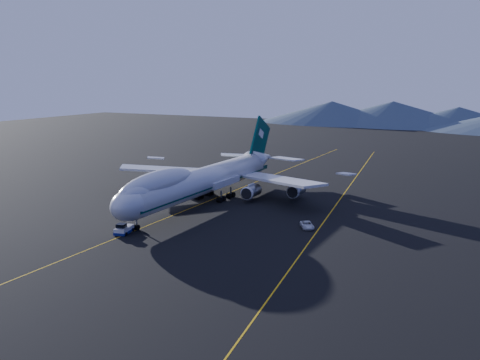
% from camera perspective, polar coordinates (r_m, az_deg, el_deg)
% --- Properties ---
extents(ground, '(500.00, 500.00, 0.00)m').
position_cam_1_polar(ground, '(131.94, -3.86, -2.45)').
color(ground, black).
rests_on(ground, ground).
extents(taxiway_line_main, '(0.25, 220.00, 0.01)m').
position_cam_1_polar(taxiway_line_main, '(131.94, -3.86, -2.44)').
color(taxiway_line_main, '#E7AE0D').
rests_on(taxiway_line_main, ground).
extents(taxiway_line_side, '(28.08, 198.09, 0.01)m').
position_cam_1_polar(taxiway_line_side, '(128.95, 10.01, -2.91)').
color(taxiway_line_side, '#E7AE0D').
rests_on(taxiway_line_side, ground).
extents(boeing_747, '(59.62, 72.43, 19.37)m').
position_cam_1_polar(boeing_747, '(130.74, -3.89, 0.03)').
color(boeing_747, silver).
rests_on(boeing_747, ground).
extents(pushback_tug, '(3.52, 5.15, 2.06)m').
position_cam_1_polar(pushback_tug, '(108.92, -12.26, -5.24)').
color(pushback_tug, silver).
rests_on(pushback_tug, ground).
extents(service_van, '(4.51, 5.32, 1.36)m').
position_cam_1_polar(service_van, '(110.81, 7.17, -4.77)').
color(service_van, silver).
rests_on(service_van, ground).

